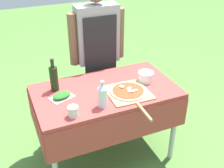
{
  "coord_description": "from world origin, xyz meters",
  "views": [
    {
      "loc": [
        -0.78,
        -1.94,
        2.02
      ],
      "look_at": [
        0.06,
        0.0,
        0.8
      ],
      "focal_mm": 45.0,
      "sensor_mm": 36.0,
      "label": 1
    }
  ],
  "objects": [
    {
      "name": "mixing_tub",
      "position": [
        0.39,
        -0.01,
        0.8
      ],
      "size": [
        0.14,
        0.14,
        0.09
      ],
      "primitive_type": "cylinder",
      "color": "silver",
      "rests_on": "prep_table"
    },
    {
      "name": "sauce_jar",
      "position": [
        -0.37,
        -0.26,
        0.79
      ],
      "size": [
        0.08,
        0.08,
        0.08
      ],
      "color": "silver",
      "rests_on": "prep_table"
    },
    {
      "name": "water_bottle",
      "position": [
        -0.12,
        -0.23,
        0.86
      ],
      "size": [
        0.08,
        0.08,
        0.23
      ],
      "color": "silver",
      "rests_on": "prep_table"
    },
    {
      "name": "oil_bottle",
      "position": [
        -0.4,
        0.17,
        0.87
      ],
      "size": [
        0.07,
        0.07,
        0.29
      ],
      "color": "black",
      "rests_on": "prep_table"
    },
    {
      "name": "herb_container",
      "position": [
        -0.38,
        0.02,
        0.78
      ],
      "size": [
        0.22,
        0.18,
        0.04
      ],
      "rotation": [
        0.0,
        0.0,
        0.34
      ],
      "color": "silver",
      "rests_on": "prep_table"
    },
    {
      "name": "pizza_on_peel",
      "position": [
        0.15,
        -0.14,
        0.77
      ],
      "size": [
        0.37,
        0.61,
        0.05
      ],
      "rotation": [
        0.0,
        0.0,
        -0.04
      ],
      "color": "tan",
      "rests_on": "prep_table"
    },
    {
      "name": "person_cook",
      "position": [
        0.14,
        0.55,
        0.91
      ],
      "size": [
        0.58,
        0.2,
        1.54
      ],
      "rotation": [
        0.0,
        0.0,
        3.12
      ],
      "color": "#333D56",
      "rests_on": "ground"
    },
    {
      "name": "ground_plane",
      "position": [
        0.0,
        0.0,
        0.0
      ],
      "size": [
        12.0,
        12.0,
        0.0
      ],
      "primitive_type": "plane",
      "color": "#517F38"
    },
    {
      "name": "prep_table",
      "position": [
        0.0,
        0.0,
        0.66
      ],
      "size": [
        1.26,
        0.72,
        0.76
      ],
      "color": "#A83D38",
      "rests_on": "ground"
    }
  ]
}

